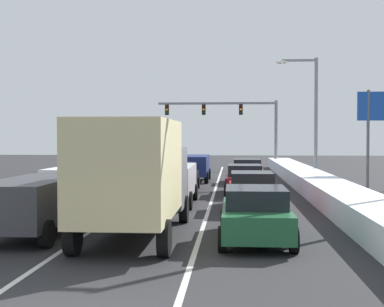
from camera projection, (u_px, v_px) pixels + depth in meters
The scene contains 19 objects.
ground_plane at pixel (175, 200), 25.34m from camera, with size 120.00×120.00×0.00m, color #28282B.
lane_stripe_between_right_lane_and_center_lane at pixel (215, 191), 29.47m from camera, with size 0.14×46.85×0.01m, color silver.
lane_stripe_between_center_lane_and_left_lane at pixel (152, 190), 29.71m from camera, with size 0.14×46.85×0.01m, color silver.
snow_bank_right_shoulder at pixel (315, 183), 29.06m from camera, with size 1.92×46.85×0.88m, color silver.
snow_bank_left_shoulder at pixel (55, 183), 30.09m from camera, with size 2.14×46.85×0.74m, color silver.
sedan_green_right_lane_nearest at pixel (256, 214), 15.31m from camera, with size 2.00×4.50×1.51m.
sedan_red_right_lane_second at pixel (252, 191), 21.91m from camera, with size 2.00×4.50×1.51m.
sedan_maroon_right_lane_third at pixel (245, 179), 27.57m from camera, with size 2.00×4.50×1.51m.
sedan_tan_right_lane_fourth at pixel (247, 171), 34.45m from camera, with size 2.00×4.50×1.51m.
box_truck_center_lane_nearest at pixel (135, 172), 15.73m from camera, with size 2.53×7.20×3.36m.
suv_silver_center_lane_second at pixel (170, 181), 23.61m from camera, with size 2.16×4.90×1.67m.
sedan_black_center_lane_third at pixel (179, 177), 29.44m from camera, with size 2.00×4.50×1.51m.
suv_navy_center_lane_fourth at pixel (193, 166), 35.84m from camera, with size 2.16×4.90×1.67m.
suv_charcoal_left_lane_nearest at pixel (34, 201), 16.11m from camera, with size 2.16×4.90×1.67m.
suv_white_left_lane_second at pixel (82, 182), 22.81m from camera, with size 2.16×4.90×1.67m.
sedan_green_left_lane_third at pixel (122, 176), 29.93m from camera, with size 2.00×4.50×1.51m.
sedan_red_left_lane_fourth at pixel (141, 169), 36.03m from camera, with size 2.00×4.50×1.51m.
traffic_light_gantry at pixel (234, 117), 50.46m from camera, with size 10.94×0.47×6.20m.
street_lamp_right_mid at pixel (310, 108), 35.26m from camera, with size 2.66×0.36×7.93m.
Camera 1 is at (2.64, -8.10, 2.92)m, focal length 51.63 mm.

